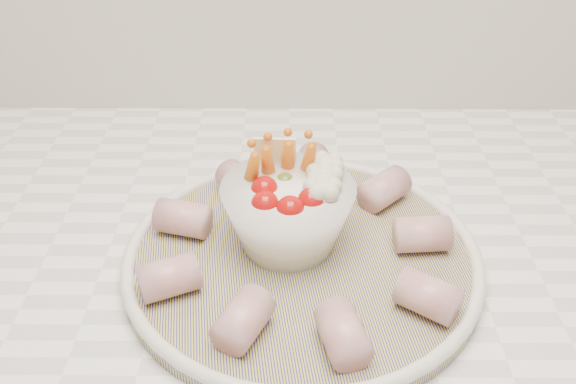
{
  "coord_description": "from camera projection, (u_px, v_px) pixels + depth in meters",
  "views": [
    {
      "loc": [
        -0.11,
        0.99,
        1.31
      ],
      "look_at": [
        -0.11,
        1.45,
        0.99
      ],
      "focal_mm": 40.0,
      "sensor_mm": 36.0,
      "label": 1
    }
  ],
  "objects": [
    {
      "name": "cured_meat_rolls",
      "position": [
        303.0,
        240.0,
        0.57
      ],
      "size": [
        0.27,
        0.28,
        0.03
      ],
      "color": "#B0505B",
      "rests_on": "serving_platter"
    },
    {
      "name": "serving_platter",
      "position": [
        302.0,
        257.0,
        0.58
      ],
      "size": [
        0.36,
        0.36,
        0.02
      ],
      "color": "navy",
      "rests_on": "kitchen_counter"
    },
    {
      "name": "veggie_bowl",
      "position": [
        289.0,
        210.0,
        0.57
      ],
      "size": [
        0.12,
        0.12,
        0.1
      ],
      "color": "white",
      "rests_on": "serving_platter"
    }
  ]
}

